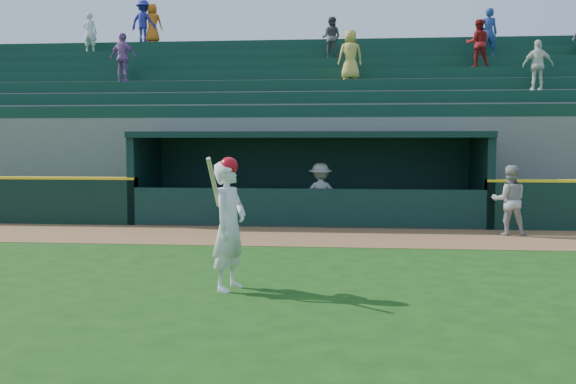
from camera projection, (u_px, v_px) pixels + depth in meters
name	position (u px, v px, depth m)	size (l,w,h in m)	color
ground	(278.00, 283.00, 10.03)	(120.00, 120.00, 0.00)	#194310
warning_track	(302.00, 236.00, 14.90)	(40.00, 3.00, 0.01)	brown
dugout_player_front	(509.00, 200.00, 15.02)	(0.80, 0.62, 1.65)	#ACABA6
dugout_player_inside	(320.00, 194.00, 16.82)	(1.06, 0.61, 1.64)	#9D9D98
dugout	(310.00, 172.00, 17.87)	(9.40, 2.80, 2.46)	slate
stands	(318.00, 135.00, 22.32)	(34.50, 6.25, 7.59)	slate
batter_at_plate	(229.00, 224.00, 9.49)	(0.65, 0.89, 2.00)	white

